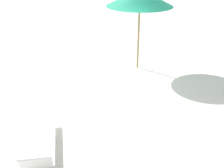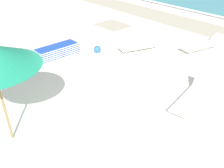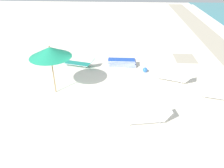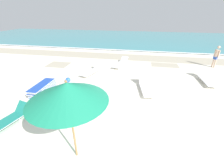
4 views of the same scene
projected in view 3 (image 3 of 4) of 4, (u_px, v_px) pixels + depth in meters
name	position (u px, v px, depth m)	size (l,w,h in m)	color
ground_plane	(97.00, 105.00, 11.15)	(60.00, 60.00, 0.16)	silver
beach_umbrella	(50.00, 52.00, 10.93)	(2.15, 2.15, 2.68)	#9E7547
lounger_stack	(122.00, 63.00, 14.88)	(0.61, 1.92, 0.49)	blue
sun_lounger_under_umbrella	(175.00, 78.00, 13.07)	(1.25, 2.11, 0.62)	white
sun_lounger_near_water_left	(224.00, 96.00, 11.37)	(1.13, 2.40, 0.51)	white
sun_lounger_near_water_right	(80.00, 63.00, 14.89)	(1.09, 2.19, 0.60)	#1E8475
sun_lounger_mid_beach_solo	(149.00, 118.00, 9.80)	(0.96, 2.16, 0.63)	white
beach_ball	(145.00, 70.00, 14.14)	(0.31, 0.31, 0.31)	blue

